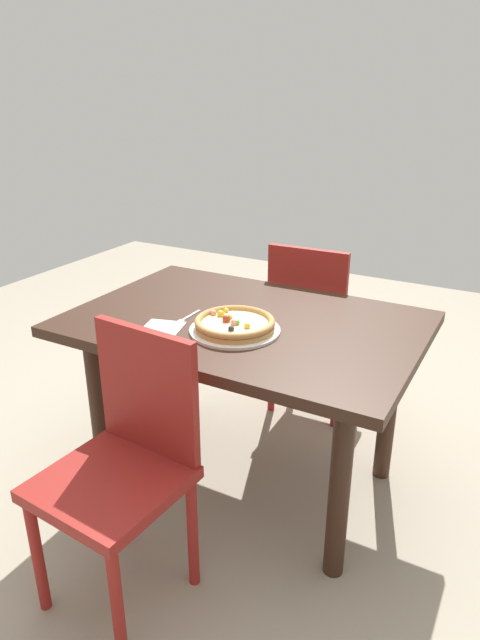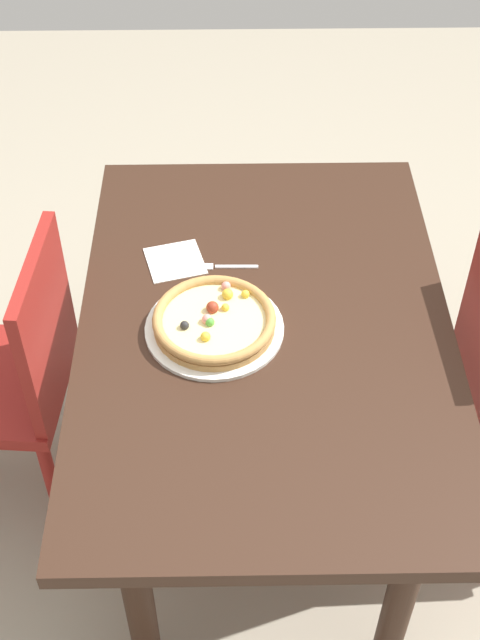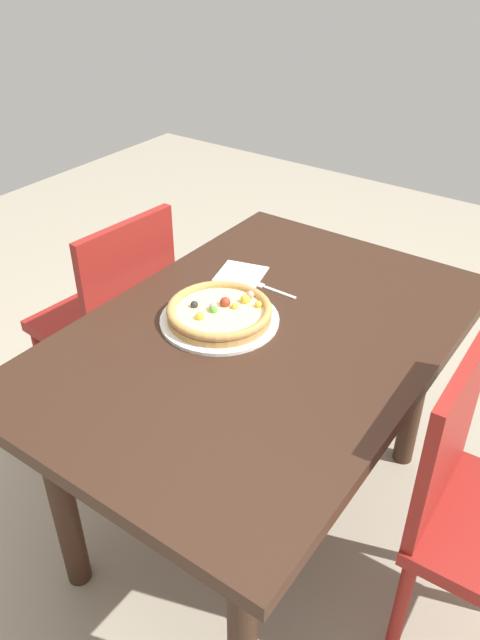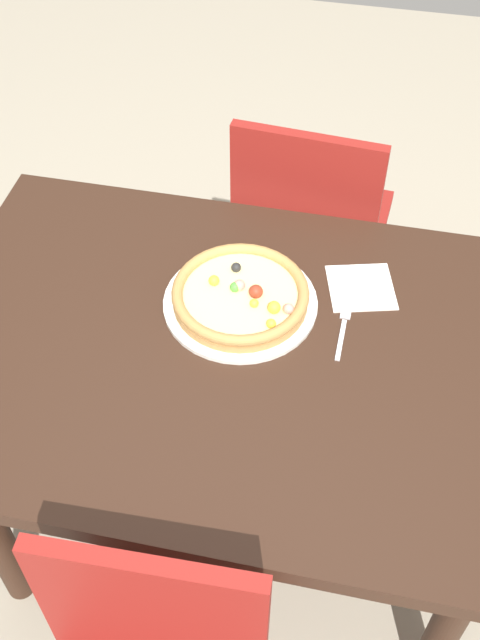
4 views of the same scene
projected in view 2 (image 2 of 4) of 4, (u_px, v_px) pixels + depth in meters
ground_plane at (260, 494)px, 2.54m from camera, size 6.00×6.00×0.00m
dining_table at (264, 351)px, 2.09m from camera, size 1.31×0.89×0.73m
chair_far at (12, 373)px, 2.23m from camera, size 0.43×0.43×0.89m
plate at (214, 328)px, 2.00m from camera, size 0.33×0.33×0.01m
pizza at (214, 321)px, 1.98m from camera, size 0.29×0.29×0.05m
fork at (220, 267)px, 2.15m from camera, size 0.02×0.17×0.00m
napkin at (175, 261)px, 2.17m from camera, size 0.17×0.17×0.00m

